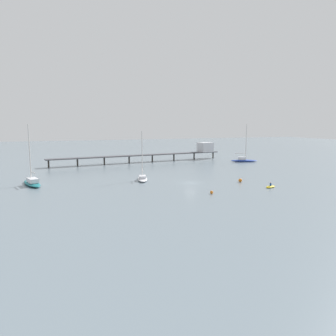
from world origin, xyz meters
TOP-DOWN VIEW (x-y plane):
  - ground_plane at (0.00, 0.00)m, footprint 400.00×400.00m
  - pier at (14.80, 43.16)m, footprint 62.34×10.71m
  - sailboat_teal at (-33.33, 9.50)m, footprint 5.08×10.08m
  - sailboat_blue at (34.18, 30.13)m, footprint 9.31×5.59m
  - sailboat_white at (-9.20, 7.16)m, footprint 4.07×8.16m
  - dinghy_yellow at (13.54, -10.63)m, footprint 2.91×2.04m
  - mooring_buoy_near at (-0.89, -11.73)m, footprint 0.61×0.61m
  - mooring_buoy_inner at (11.14, -3.01)m, footprint 0.81×0.81m

SIDE VIEW (x-z plane):
  - ground_plane at x=0.00m, z-range 0.00..0.00m
  - dinghy_yellow at x=13.54m, z-range -0.36..0.78m
  - mooring_buoy_near at x=-0.89m, z-range 0.00..0.61m
  - mooring_buoy_inner at x=11.14m, z-range 0.00..0.81m
  - sailboat_white at x=-9.20m, z-range -5.13..6.39m
  - sailboat_teal at x=-33.33m, z-range -5.82..7.33m
  - sailboat_blue at x=34.18m, z-range -5.75..7.29m
  - pier at x=14.80m, z-range 0.42..6.55m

